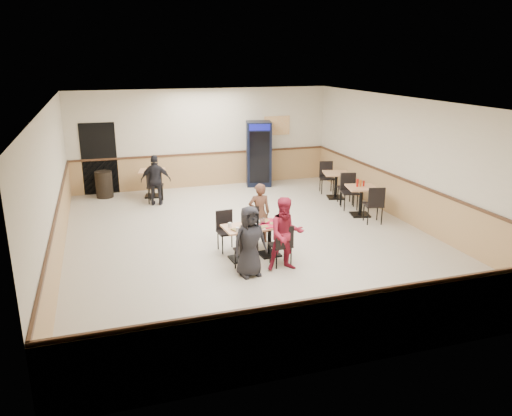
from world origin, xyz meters
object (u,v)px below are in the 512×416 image
object	(u,v)px
lone_diner	(156,180)
trash_bin	(104,184)
diner_man_opposite	(259,213)
side_table_near	(361,196)
pepsi_cooler	(259,154)
main_table	(255,236)
diner_woman_left	(250,241)
diner_woman_right	(286,234)
side_table_far	(336,181)
back_table	(153,179)

from	to	relation	value
lone_diner	trash_bin	bearing A→B (deg)	-29.31
diner_man_opposite	side_table_near	world-z (taller)	diner_man_opposite
side_table_near	pepsi_cooler	xyz separation A→B (m)	(-1.50, 3.83, 0.50)
main_table	diner_woman_left	distance (m)	0.90
pepsi_cooler	lone_diner	bearing A→B (deg)	-145.58
main_table	diner_woman_right	world-z (taller)	diner_woman_right
diner_woman_right	trash_bin	distance (m)	7.12
lone_diner	side_table_far	bearing A→B (deg)	-176.65
diner_woman_left	side_table_near	xyz separation A→B (m)	(3.76, 2.63, -0.17)
side_table_far	trash_bin	bearing A→B (deg)	161.66
diner_man_opposite	lone_diner	xyz separation A→B (m)	(-1.80, 3.58, 0.03)
diner_woman_left	diner_woman_right	world-z (taller)	diner_woman_right
main_table	diner_woman_left	world-z (taller)	diner_woman_left
side_table_near	side_table_far	xyz separation A→B (m)	(0.13, 1.69, -0.01)
diner_woman_right	back_table	distance (m)	6.29
trash_bin	pepsi_cooler	bearing A→B (deg)	0.52
diner_woman_left	back_table	world-z (taller)	diner_woman_left
pepsi_cooler	trash_bin	xyz separation A→B (m)	(-4.70, -0.04, -0.62)
lone_diner	pepsi_cooler	world-z (taller)	pepsi_cooler
lone_diner	side_table_near	world-z (taller)	lone_diner
lone_diner	back_table	world-z (taller)	lone_diner
back_table	lone_diner	bearing A→B (deg)	-90.00
main_table	side_table_near	distance (m)	3.87
main_table	trash_bin	bearing A→B (deg)	112.26
diner_man_opposite	side_table_near	bearing A→B (deg)	-155.95
diner_woman_left	back_table	distance (m)	6.17
main_table	trash_bin	distance (m)	6.27
diner_woman_right	back_table	bearing A→B (deg)	111.94
side_table_far	diner_man_opposite	bearing A→B (deg)	-139.56
diner_woman_left	trash_bin	size ratio (longest dim) A/B	1.76
side_table_near	back_table	bearing A→B (deg)	144.69
diner_man_opposite	side_table_far	distance (m)	4.19
side_table_far	main_table	bearing A→B (deg)	-135.18
pepsi_cooler	diner_woman_right	bearing A→B (deg)	-89.94
diner_man_opposite	lone_diner	world-z (taller)	lone_diner
side_table_near	side_table_far	size ratio (longest dim) A/B	0.99
side_table_far	pepsi_cooler	xyz separation A→B (m)	(-1.63, 2.14, 0.50)
diner_woman_left	side_table_far	size ratio (longest dim) A/B	1.56
pepsi_cooler	trash_bin	distance (m)	4.74
main_table	diner_man_opposite	xyz separation A→B (m)	(0.35, 0.80, 0.21)
pepsi_cooler	trash_bin	world-z (taller)	pepsi_cooler
side_table_near	pepsi_cooler	world-z (taller)	pepsi_cooler
diner_woman_right	side_table_far	xyz separation A→B (m)	(3.17, 4.26, -0.22)
diner_woman_right	trash_bin	xyz separation A→B (m)	(-3.17, 6.36, -0.33)
diner_man_opposite	pepsi_cooler	size ratio (longest dim) A/B	0.66
back_table	trash_bin	size ratio (longest dim) A/B	1.13
diner_woman_left	diner_man_opposite	distance (m)	1.75
diner_woman_right	side_table_near	distance (m)	3.99
main_table	side_table_far	distance (m)	4.99
pepsi_cooler	diner_woman_left	bearing A→B (deg)	-95.75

